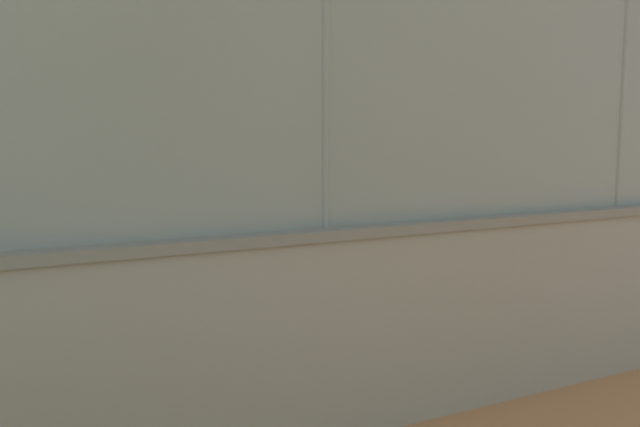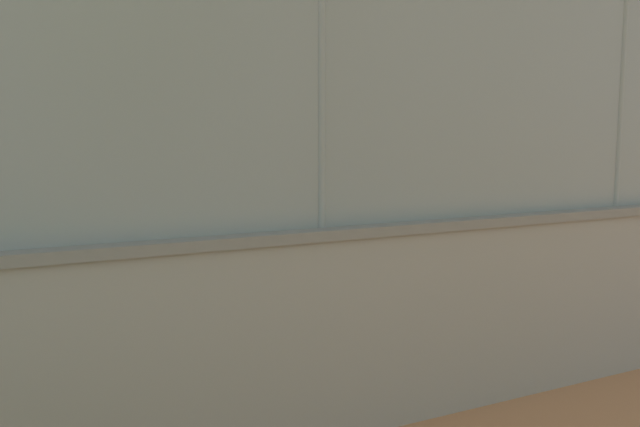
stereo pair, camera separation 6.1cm
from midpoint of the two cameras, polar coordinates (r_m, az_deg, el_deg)
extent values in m
plane|color=#A36B42|center=(18.30, -13.80, -0.83)|extent=(260.00, 260.00, 0.00)
cube|color=gray|center=(6.25, 13.65, -8.11)|extent=(23.46, 0.74, 1.59)
cube|color=slate|center=(6.09, 13.87, -0.51)|extent=(23.46, 0.80, 0.08)
cube|color=gray|center=(6.06, 14.18, 10.13)|extent=(22.99, 0.42, 2.18)
cylinder|color=gray|center=(7.25, 24.02, 9.18)|extent=(0.07, 0.07, 2.18)
cylinder|color=gray|center=(5.12, 0.09, 10.97)|extent=(0.07, 0.07, 2.18)
cylinder|color=black|center=(18.15, 4.96, 0.62)|extent=(0.15, 0.15, 0.84)
cylinder|color=black|center=(18.04, 4.43, 0.59)|extent=(0.15, 0.15, 0.84)
cylinder|color=#429951|center=(18.03, 4.72, 2.92)|extent=(0.34, 0.34, 0.62)
cylinder|color=#D8AD84|center=(18.24, 5.47, 3.35)|extent=(0.09, 0.59, 0.17)
cylinder|color=#D8AD84|center=(18.11, 3.37, 3.34)|extent=(0.09, 0.59, 0.17)
sphere|color=#D8AD84|center=(18.01, 4.73, 4.28)|extent=(0.24, 0.24, 0.24)
cylinder|color=white|center=(18.00, 4.74, 4.61)|extent=(0.25, 0.25, 0.05)
cylinder|color=black|center=(18.26, 3.07, 3.37)|extent=(0.04, 0.30, 0.04)
ellipsoid|color=#333338|center=(18.45, 2.71, 3.41)|extent=(0.03, 0.30, 0.24)
cylinder|color=navy|center=(7.66, -25.77, -9.00)|extent=(0.21, 0.21, 0.77)
cylinder|color=tan|center=(7.39, -23.45, -3.22)|extent=(0.39, 0.49, 0.17)
sphere|color=white|center=(17.87, 10.69, 3.98)|extent=(0.16, 0.16, 0.16)
cube|color=gray|center=(6.93, -9.10, -9.48)|extent=(1.61, 0.41, 0.06)
cube|color=gray|center=(6.72, -8.70, -8.04)|extent=(1.60, 0.07, 0.40)
cube|color=#333338|center=(7.21, -4.16, -10.62)|extent=(0.07, 0.38, 0.45)
cube|color=#333338|center=(6.83, -14.27, -11.83)|extent=(0.07, 0.38, 0.45)
camera|label=1|loc=(0.03, -90.17, -0.02)|focal=37.65mm
camera|label=2|loc=(0.03, 89.83, 0.02)|focal=37.65mm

